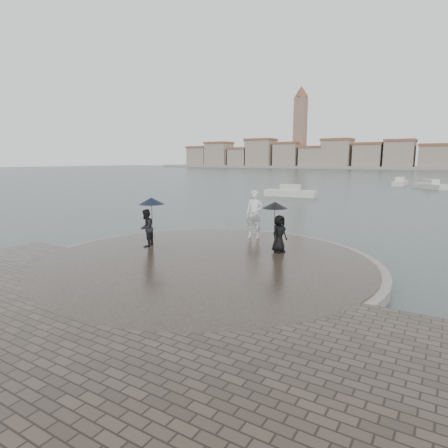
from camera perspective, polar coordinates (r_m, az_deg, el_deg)
The scene contains 8 objects.
ground at distance 11.25m, azimuth -13.10°, elevation -10.88°, with size 400.00×400.00×0.00m, color #2B3835.
kerb_ring at distance 13.77m, azimuth -2.84°, elevation -6.09°, with size 12.50×12.50×0.32m, color gray.
quay_tip at distance 13.76m, azimuth -2.84°, elevation -6.00°, with size 11.90×11.90×0.36m, color #2D261E.
statue at distance 17.13m, azimuth 4.63°, elevation 1.49°, with size 0.80×0.53×2.20m, color silver.
visitor_left at distance 15.72m, azimuth -11.53°, elevation 0.71°, with size 1.19×1.09×2.04m.
visitor_right at distance 14.65m, azimuth 8.17°, elevation 0.14°, with size 1.11×1.04×1.95m.
far_skyline at distance 168.71m, azimuth 27.14°, elevation 9.28°, with size 260.00×20.00×37.00m.
boats at distance 51.57m, azimuth 29.84°, elevation 4.54°, with size 39.17×28.86×1.50m.
Camera 1 is at (7.48, -7.43, 3.92)m, focal length 30.00 mm.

